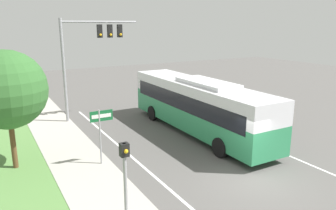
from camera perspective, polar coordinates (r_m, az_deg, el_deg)
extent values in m
plane|color=#565451|center=(15.42, 13.79, -12.19)|extent=(80.00, 80.00, 0.00)
cube|color=silver|center=(13.43, 2.06, -15.92)|extent=(0.14, 30.00, 0.01)
cube|color=silver|center=(17.91, 22.34, -9.06)|extent=(0.14, 30.00, 0.01)
cube|color=#2D8956|center=(20.52, 5.12, -1.69)|extent=(2.51, 12.31, 1.55)
cube|color=silver|center=(20.19, 5.21, 2.15)|extent=(2.51, 12.31, 1.27)
cube|color=black|center=(20.28, 5.18, 0.95)|extent=(2.55, 11.33, 0.96)
cube|color=silver|center=(19.31, 6.82, 3.84)|extent=(1.75, 4.31, 0.24)
cylinder|color=black|center=(23.26, -2.71, -1.41)|extent=(0.28, 1.04, 1.04)
cylinder|color=black|center=(24.40, 2.33, -0.66)|extent=(0.28, 1.04, 1.04)
cylinder|color=black|center=(17.14, 9.04, -7.31)|extent=(0.28, 1.04, 1.04)
cylinder|color=black|center=(18.66, 14.87, -5.82)|extent=(0.28, 1.04, 1.04)
cylinder|color=#939399|center=(23.07, -17.65, 5.46)|extent=(0.20, 0.20, 7.06)
cylinder|color=#939399|center=(23.55, -11.74, 14.00)|extent=(5.33, 0.14, 0.14)
cube|color=black|center=(23.53, -11.82, 12.49)|extent=(0.32, 0.28, 0.90)
sphere|color=yellow|center=(23.37, -11.65, 11.88)|extent=(0.18, 0.18, 0.18)
cube|color=black|center=(23.77, -10.10, 12.58)|extent=(0.32, 0.28, 0.90)
sphere|color=yellow|center=(23.61, -9.92, 11.97)|extent=(0.18, 0.18, 0.18)
cube|color=black|center=(24.03, -8.42, 12.65)|extent=(0.32, 0.28, 0.90)
sphere|color=yellow|center=(23.86, -8.24, 12.06)|extent=(0.18, 0.18, 0.18)
cylinder|color=#939399|center=(11.14, -7.41, -13.91)|extent=(0.12, 0.12, 3.02)
cube|color=black|center=(10.60, -7.63, -7.73)|extent=(0.28, 0.24, 0.44)
sphere|color=yellow|center=(10.47, -7.31, -8.00)|extent=(0.14, 0.14, 0.14)
cylinder|color=#939399|center=(15.96, -11.72, -5.70)|extent=(0.08, 0.08, 2.80)
cube|color=#145B2D|center=(15.66, -11.53, -1.87)|extent=(1.11, 0.03, 0.51)
cube|color=white|center=(15.64, -11.51, -1.89)|extent=(0.94, 0.01, 0.18)
cylinder|color=brown|center=(16.84, -25.41, -5.62)|extent=(0.24, 0.24, 2.67)
sphere|color=#33662D|center=(16.25, -26.29, 2.41)|extent=(3.56, 3.56, 3.56)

